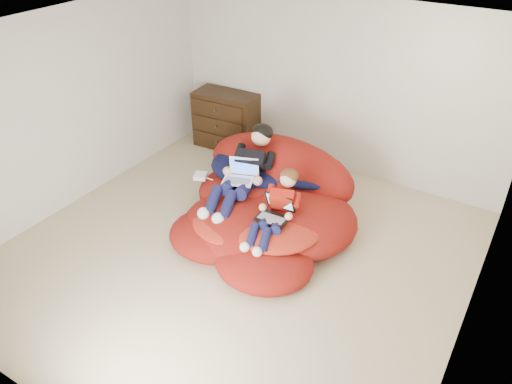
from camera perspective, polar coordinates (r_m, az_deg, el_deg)
name	(u,v)px	position (r m, az deg, el deg)	size (l,w,h in m)	color
room_shell	(237,238)	(5.77, -2.21, -5.28)	(5.10, 5.10, 2.77)	tan
dresser	(226,120)	(8.07, -3.41, 8.20)	(1.03, 0.60, 0.90)	black
beanbag_pile	(267,203)	(6.27, 1.25, -1.27)	(2.40, 2.44, 0.96)	maroon
cream_pillow	(265,148)	(6.81, 1.08, 5.04)	(0.42, 0.27, 0.27)	beige
older_boy	(247,166)	(6.20, -1.08, 2.94)	(0.48, 1.36, 0.79)	black
younger_boy	(278,206)	(5.62, 2.50, -1.56)	(0.37, 0.98, 0.64)	red
laptop_white	(241,174)	(6.13, -1.76, 2.05)	(0.43, 0.41, 0.27)	white
laptop_black	(276,211)	(5.62, 2.25, -2.18)	(0.36, 0.36, 0.25)	black
power_adapter	(201,176)	(6.58, -6.35, 1.84)	(0.16, 0.16, 0.06)	white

